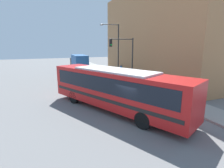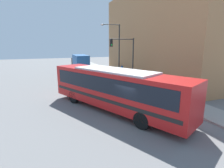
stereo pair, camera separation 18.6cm
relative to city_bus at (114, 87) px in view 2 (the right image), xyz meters
The scene contains 11 objects.
ground_plane 2.80m from the city_bus, 72.99° to the right, with size 120.00×120.00×0.00m, color slate.
sidewalk 19.20m from the city_bus, 70.52° to the left, with size 2.54×70.00×0.14m.
building_facade 15.68m from the city_bus, 44.78° to the left, with size 6.00×23.08×12.91m.
city_bus is the anchor object (origin of this frame).
delivery_truck 21.47m from the city_bus, 86.04° to the left, with size 2.29×7.32×3.15m.
fire_hydrant 6.38m from the city_bus, 23.80° to the left, with size 0.20×0.27×0.76m.
traffic_light_pole 9.66m from the city_bus, 59.52° to the left, with size 3.28×0.35×5.70m.
parking_meter 10.26m from the city_bus, 56.08° to the left, with size 0.14×0.14×1.28m.
street_lamp 14.32m from the city_bus, 66.63° to the left, with size 3.02×0.28×7.84m.
pedestrian_near_corner 10.88m from the city_bus, 52.48° to the left, with size 0.34×0.34×1.65m.
pedestrian_mid_block 14.80m from the city_bus, 63.36° to the left, with size 0.34×0.34×1.85m.
Camera 2 is at (-5.35, -10.04, 5.02)m, focal length 28.00 mm.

